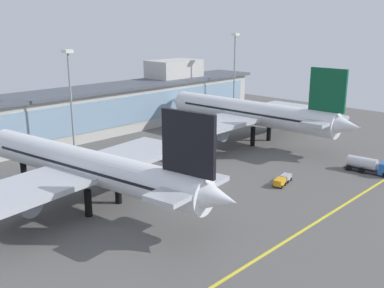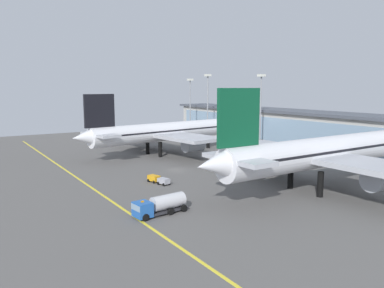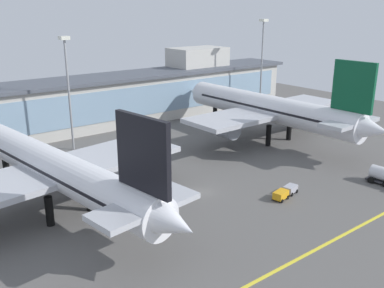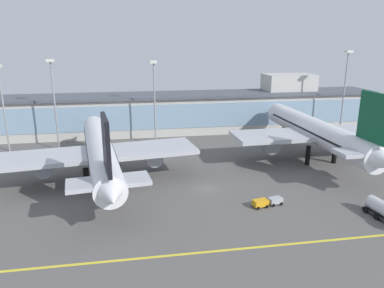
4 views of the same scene
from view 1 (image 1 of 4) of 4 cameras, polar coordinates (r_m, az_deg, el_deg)
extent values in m
plane|color=#5B5956|center=(81.97, 2.37, -5.15)|extent=(180.00, 180.00, 0.00)
cube|color=yellow|center=(70.47, 16.04, -9.29)|extent=(144.00, 0.50, 0.01)
cube|color=beige|center=(115.76, -15.26, 3.35)|extent=(126.70, 12.00, 11.47)
cube|color=#84A3BC|center=(110.58, -13.65, 3.22)|extent=(121.63, 0.20, 7.34)
cube|color=#4C515B|center=(114.71, -15.47, 6.35)|extent=(129.70, 14.00, 0.80)
cube|color=beige|center=(138.91, -2.29, 9.43)|extent=(16.00, 10.00, 6.00)
cylinder|color=black|center=(70.01, -13.11, -7.37)|extent=(1.10, 1.10, 4.22)
cylinder|color=black|center=(73.95, -9.40, -5.92)|extent=(1.10, 1.10, 4.22)
cylinder|color=black|center=(87.92, -20.68, -3.27)|extent=(1.10, 1.10, 4.22)
cylinder|color=white|center=(73.06, -13.36, -2.67)|extent=(11.53, 46.31, 5.28)
cone|color=white|center=(57.28, 3.26, -6.89)|extent=(5.24, 6.37, 4.49)
cube|color=#84A3BC|center=(89.49, -22.31, 0.50)|extent=(4.43, 4.20, 1.58)
cube|color=black|center=(72.94, -13.37, -2.37)|extent=(10.58, 39.02, 0.42)
cube|color=#B7BAC1|center=(73.26, -13.32, -3.16)|extent=(40.96, 16.39, 0.84)
cylinder|color=#999EA8|center=(69.08, -21.16, -6.79)|extent=(4.48, 6.43, 3.70)
cylinder|color=#999EA8|center=(82.26, -8.13, -2.38)|extent=(4.48, 6.43, 3.70)
cube|color=black|center=(57.69, -0.49, 0.08)|extent=(1.76, 8.29, 8.45)
cube|color=#B7BAC1|center=(59.57, -0.47, -5.56)|extent=(13.32, 6.76, 0.68)
cylinder|color=black|center=(107.29, 7.76, 0.95)|extent=(1.10, 1.10, 4.61)
cylinder|color=black|center=(112.88, 9.78, 1.58)|extent=(1.10, 1.10, 4.61)
cylinder|color=black|center=(122.57, 0.68, 2.89)|extent=(1.10, 1.10, 4.61)
cylinder|color=silver|center=(111.01, 7.35, 4.04)|extent=(6.79, 45.57, 5.76)
cone|color=silver|center=(126.46, -1.74, 5.53)|extent=(5.59, 5.31, 5.47)
cone|color=silver|center=(99.06, 19.08, 2.21)|extent=(5.04, 6.45, 4.90)
cube|color=#84A3BC|center=(123.87, -0.57, 5.80)|extent=(4.41, 4.13, 1.73)
cube|color=black|center=(110.93, 7.35, 4.26)|extent=(6.68, 38.30, 0.46)
cube|color=#B7BAC1|center=(111.16, 7.33, 3.68)|extent=(40.71, 11.82, 0.92)
cylinder|color=#999EA8|center=(103.83, 2.91, 1.67)|extent=(4.16, 6.00, 4.03)
cylinder|color=#999EA8|center=(121.72, 9.78, 3.50)|extent=(4.16, 6.00, 4.03)
cube|color=#0C4C2D|center=(99.75, 16.94, 6.61)|extent=(0.88, 8.19, 9.22)
cube|color=#B7BAC1|center=(100.88, 16.65, 2.89)|extent=(13.06, 5.29, 0.74)
cylinder|color=black|center=(96.03, 21.29, -2.78)|extent=(0.41, 1.12, 1.10)
cylinder|color=black|center=(93.64, 20.81, -3.18)|extent=(0.41, 1.12, 1.10)
cylinder|color=black|center=(96.72, 19.87, -2.52)|extent=(0.41, 1.12, 1.10)
cylinder|color=black|center=(94.35, 19.36, -2.91)|extent=(0.41, 1.12, 1.10)
cube|color=#2D2D33|center=(94.82, 21.15, -3.05)|extent=(3.08, 7.76, 0.30)
cylinder|color=silver|center=(94.58, 20.91, -2.25)|extent=(2.85, 5.78, 2.30)
cylinder|color=black|center=(81.29, 11.36, -5.40)|extent=(0.63, 0.32, 0.60)
cylinder|color=black|center=(81.77, 10.38, -5.23)|extent=(0.63, 0.32, 0.60)
cylinder|color=black|center=(82.90, 11.81, -5.02)|extent=(0.63, 0.32, 0.60)
cylinder|color=black|center=(83.38, 10.85, -4.84)|extent=(0.63, 0.32, 0.60)
cube|color=orange|center=(82.14, 11.12, -4.76)|extent=(2.86, 2.01, 1.10)
cylinder|color=black|center=(84.10, 12.13, -4.74)|extent=(0.62, 0.30, 0.60)
cylinder|color=black|center=(84.57, 11.18, -4.57)|extent=(0.62, 0.30, 0.60)
cylinder|color=black|center=(85.60, 12.52, -4.40)|extent=(0.62, 0.30, 0.60)
cylinder|color=black|center=(86.06, 11.58, -4.24)|extent=(0.62, 0.30, 0.60)
cube|color=#A8A8B2|center=(84.91, 11.87, -4.17)|extent=(2.66, 1.97, 1.00)
cube|color=#2D2D33|center=(83.69, 11.50, -4.69)|extent=(0.61, 0.22, 0.08)
cylinder|color=gray|center=(99.60, -15.13, 4.70)|extent=(0.44, 0.44, 22.44)
cube|color=silver|center=(98.24, -15.61, 11.34)|extent=(1.80, 1.80, 0.70)
cylinder|color=gray|center=(137.57, 5.41, 8.45)|extent=(0.44, 0.44, 24.79)
cube|color=silver|center=(136.66, 5.55, 13.76)|extent=(1.80, 1.80, 0.70)
camera|label=2|loc=(135.42, 41.73, 7.58)|focal=36.04mm
camera|label=3|loc=(17.53, 39.41, 11.14)|focal=40.10mm
camera|label=4|loc=(46.23, 63.90, 7.01)|focal=34.23mm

